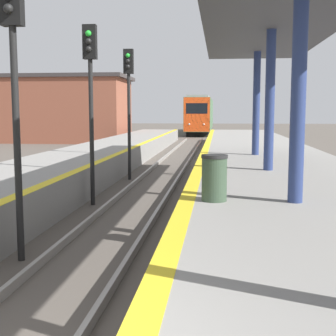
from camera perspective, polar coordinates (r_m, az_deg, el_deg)
name	(u,v)px	position (r m, az deg, el deg)	size (l,w,h in m)	color
train	(201,115)	(56.45, 3.99, 6.46)	(2.66, 19.77, 4.26)	black
signal_near	(14,62)	(8.32, -18.31, 12.13)	(0.36, 0.31, 4.87)	black
signal_mid	(90,81)	(12.96, -9.43, 10.38)	(0.36, 0.31, 4.87)	black
signal_far	(129,90)	(17.71, -4.81, 9.48)	(0.36, 0.31, 4.87)	black
station_canopy	(283,13)	(11.06, 13.89, 17.89)	(3.65, 18.66, 4.00)	navy
trash_bin	(214,178)	(8.50, 5.67, -1.19)	(0.48, 0.48, 0.84)	#384C38
station_building	(45,109)	(41.87, -14.77, 6.98)	(14.61, 6.57, 5.58)	brown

